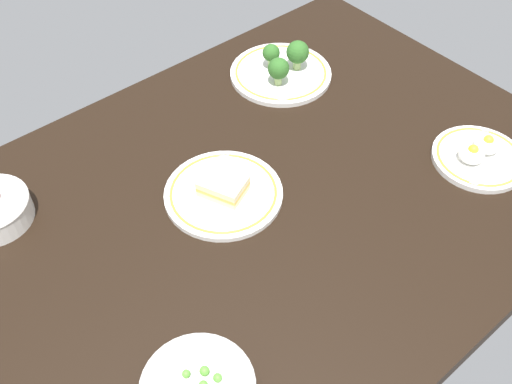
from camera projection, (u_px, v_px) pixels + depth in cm
name	position (u px, v px, depth cm)	size (l,w,h in cm)	color
dining_table	(256.00, 206.00, 111.06)	(126.16, 88.03, 4.00)	black
plate_sandwich	(223.00, 192.00, 109.45)	(22.02, 22.02, 4.21)	white
plate_eggs	(479.00, 156.00, 115.67)	(18.12, 18.12, 4.79)	white
plate_broccoli	(282.00, 69.00, 133.35)	(22.91, 22.91, 7.99)	white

